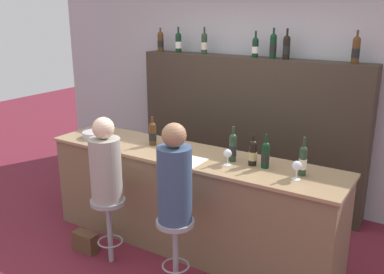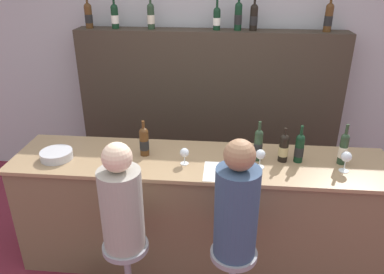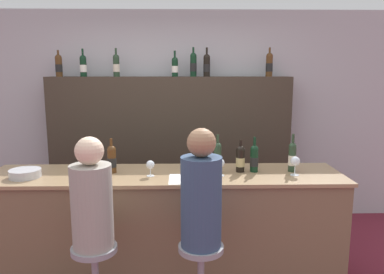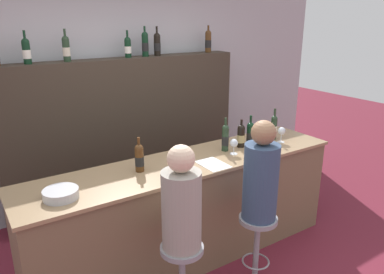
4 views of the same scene
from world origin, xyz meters
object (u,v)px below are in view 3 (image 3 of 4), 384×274
at_px(wine_bottle_backbar_5, 207,65).
at_px(wine_bottle_backbar_6, 269,64).
at_px(wine_bottle_counter_4, 292,157).
at_px(bar_stool_right, 201,265).
at_px(wine_bottle_backbar_3, 175,67).
at_px(wine_glass_2, 295,162).
at_px(wine_glass_0, 150,165).
at_px(guest_seated_right, 201,195).
at_px(wine_bottle_backbar_4, 193,64).
at_px(metal_bowl, 25,173).
at_px(wine_bottle_counter_0, 112,159).
at_px(wine_bottle_counter_2, 240,159).
at_px(bar_stool_left, 95,267).
at_px(wine_bottle_counter_1, 218,157).
at_px(wine_bottle_backbar_2, 116,65).
at_px(wine_bottle_backbar_1, 83,66).
at_px(wine_bottle_counter_3, 254,158).
at_px(guest_seated_left, 92,199).
at_px(wine_bottle_backbar_0, 59,65).
at_px(wine_glass_1, 220,164).

height_order(wine_bottle_backbar_5, wine_bottle_backbar_6, wine_bottle_backbar_6).
height_order(wine_bottle_counter_4, bar_stool_right, wine_bottle_counter_4).
distance_m(wine_bottle_backbar_3, wine_glass_2, 1.94).
xyz_separation_m(wine_glass_0, guest_seated_right, (0.40, -0.57, -0.07)).
distance_m(wine_bottle_backbar_3, wine_bottle_backbar_4, 0.22).
bearing_deg(wine_glass_2, metal_bowl, -179.68).
relative_size(wine_bottle_counter_0, wine_glass_2, 1.86).
xyz_separation_m(wine_bottle_counter_2, wine_bottle_backbar_6, (0.52, 1.30, 0.83)).
bearing_deg(bar_stool_left, wine_bottle_counter_1, 36.56).
distance_m(wine_glass_0, bar_stool_right, 0.92).
bearing_deg(wine_bottle_backbar_4, bar_stool_right, -89.96).
bearing_deg(bar_stool_right, metal_bowl, 158.82).
relative_size(wine_bottle_counter_1, metal_bowl, 1.30).
xyz_separation_m(wine_bottle_counter_1, wine_glass_2, (0.65, -0.12, -0.02)).
relative_size(wine_bottle_counter_4, wine_bottle_backbar_2, 1.02).
bearing_deg(wine_glass_2, wine_bottle_backbar_4, 120.01).
xyz_separation_m(wine_bottle_backbar_5, wine_bottle_backbar_6, (0.74, -0.00, 0.01)).
distance_m(wine_bottle_counter_0, wine_glass_2, 1.57).
bearing_deg(wine_bottle_backbar_5, wine_bottle_backbar_1, -180.00).
xyz_separation_m(wine_bottle_counter_1, wine_bottle_counter_3, (0.32, 0.00, -0.01)).
bearing_deg(guest_seated_left, wine_bottle_backbar_5, 65.42).
height_order(wine_glass_0, guest_seated_left, guest_seated_left).
bearing_deg(wine_bottle_counter_2, wine_bottle_counter_4, 0.00).
bearing_deg(wine_bottle_backbar_6, wine_bottle_backbar_5, 180.00).
distance_m(wine_bottle_counter_3, wine_bottle_backbar_2, 2.08).
relative_size(wine_bottle_backbar_2, wine_bottle_backbar_3, 1.10).
distance_m(wine_bottle_counter_3, wine_bottle_backbar_1, 2.36).
xyz_separation_m(wine_bottle_counter_0, wine_bottle_backbar_1, (-0.55, 1.30, 0.81)).
distance_m(wine_bottle_counter_0, wine_bottle_backbar_6, 2.25).
relative_size(wine_bottle_backbar_4, bar_stool_left, 0.52).
height_order(wine_bottle_counter_2, bar_stool_right, wine_bottle_counter_2).
distance_m(wine_glass_2, bar_stool_left, 1.79).
xyz_separation_m(wine_bottle_backbar_0, metal_bowl, (0.13, -1.44, -0.90)).
height_order(wine_bottle_backbar_6, wine_glass_0, wine_bottle_backbar_6).
distance_m(wine_bottle_counter_1, wine_bottle_counter_3, 0.32).
bearing_deg(wine_glass_0, metal_bowl, -179.30).
height_order(wine_bottle_backbar_5, guest_seated_left, wine_bottle_backbar_5).
bearing_deg(guest_seated_left, wine_bottle_counter_3, 28.87).
height_order(wine_bottle_counter_3, wine_bottle_backbar_2, wine_bottle_backbar_2).
relative_size(wine_bottle_backbar_4, wine_bottle_backbar_6, 1.01).
bearing_deg(wine_bottle_backbar_3, wine_bottle_backbar_0, -180.00).
xyz_separation_m(wine_bottle_counter_3, bar_stool_left, (-1.25, -0.69, -0.62)).
xyz_separation_m(wine_bottle_backbar_2, wine_bottle_backbar_4, (0.90, 0.00, 0.01)).
relative_size(wine_glass_2, bar_stool_right, 0.25).
xyz_separation_m(wine_bottle_counter_1, wine_glass_0, (-0.58, -0.12, -0.04)).
distance_m(wine_bottle_counter_0, wine_bottle_backbar_4, 1.71).
distance_m(wine_bottle_backbar_4, wine_glass_1, 1.67).
relative_size(wine_bottle_counter_0, wine_bottle_counter_3, 0.98).
distance_m(wine_glass_1, bar_stool_right, 0.85).
bearing_deg(guest_seated_left, wine_bottle_backbar_6, 50.36).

